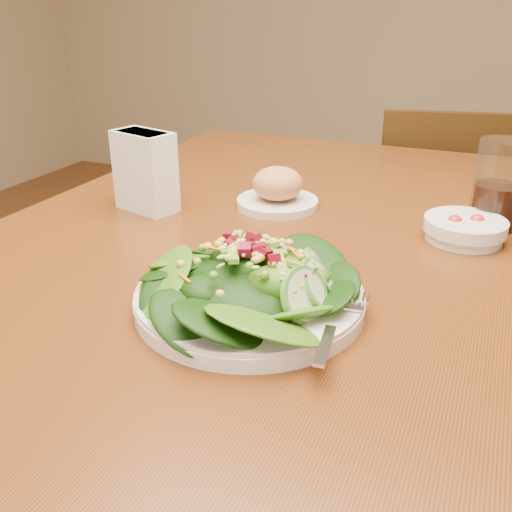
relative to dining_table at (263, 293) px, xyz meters
name	(u,v)px	position (x,y,z in m)	size (l,w,h in m)	color
dining_table	(263,293)	(0.00, 0.00, 0.00)	(0.90, 1.40, 0.75)	#5D2F12
chair_far	(433,236)	(0.18, 0.90, -0.21)	(0.46, 0.47, 0.83)	#372008
salad_plate	(257,286)	(0.08, -0.21, 0.13)	(0.29, 0.28, 0.08)	silver
bread_plate	(278,191)	(-0.03, 0.14, 0.13)	(0.15, 0.15, 0.07)	silver
tomato_bowl	(465,229)	(0.29, 0.11, 0.12)	(0.13, 0.13, 0.04)	silver
drinking_glass	(498,191)	(0.33, 0.20, 0.16)	(0.08, 0.08, 0.14)	silver
napkin_holder	(145,169)	(-0.24, 0.04, 0.18)	(0.12, 0.09, 0.14)	white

